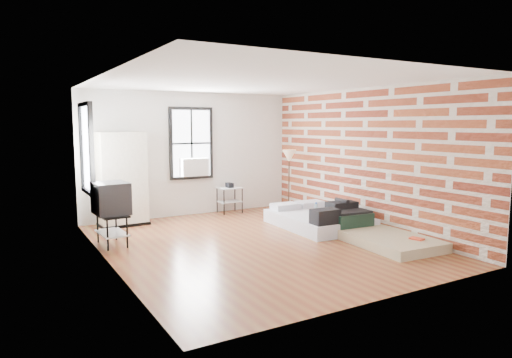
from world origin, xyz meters
TOP-DOWN VIEW (x-y plane):
  - ground at (0.00, 0.00)m, footprint 6.00×6.00m
  - room_shell at (0.23, 0.36)m, footprint 5.02×6.02m
  - mattress_main at (1.74, 0.46)m, footprint 1.55×2.05m
  - mattress_bare at (1.94, -0.86)m, footprint 1.24×2.18m
  - wardrobe at (-1.66, 2.65)m, footprint 1.01×0.62m
  - side_table at (0.84, 2.72)m, footprint 0.55×0.44m
  - floor_lamp at (2.01, 1.96)m, footprint 0.32×0.32m
  - tv_stand at (-2.21, 1.14)m, footprint 0.58×0.80m

SIDE VIEW (x-z plane):
  - ground at x=0.00m, z-range 0.00..0.00m
  - mattress_bare at x=1.94m, z-range -0.09..0.37m
  - mattress_main at x=1.74m, z-range -0.14..0.49m
  - side_table at x=0.84m, z-range 0.13..0.84m
  - tv_stand at x=-2.21m, z-range 0.24..1.34m
  - wardrobe at x=-1.66m, z-range 0.00..1.92m
  - floor_lamp at x=2.01m, z-range 0.52..2.02m
  - room_shell at x=0.23m, z-range 0.33..3.14m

